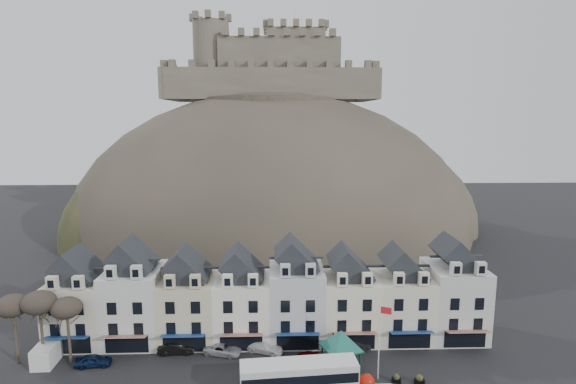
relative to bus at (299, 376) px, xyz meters
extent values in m
cube|color=beige|center=(-26.88, 12.20, 2.13)|extent=(6.80, 8.00, 8.00)
cube|color=black|center=(-26.88, 12.20, 7.33)|extent=(6.80, 5.76, 2.80)
cube|color=beige|center=(-28.38, 8.60, 7.03)|extent=(1.20, 0.80, 1.60)
cube|color=beige|center=(-25.39, 8.60, 7.03)|extent=(1.20, 0.80, 1.60)
cube|color=black|center=(-26.88, 8.17, -0.57)|extent=(5.10, 0.06, 2.20)
cube|color=navy|center=(-26.88, 7.50, 0.73)|extent=(5.10, 1.29, 0.43)
cube|color=silver|center=(-20.08, 12.20, 2.73)|extent=(6.80, 8.00, 9.20)
cube|color=black|center=(-20.08, 12.20, 8.53)|extent=(6.80, 5.76, 2.80)
cube|color=silver|center=(-21.58, 8.60, 8.23)|extent=(1.20, 0.80, 1.60)
cube|color=silver|center=(-18.59, 8.60, 8.23)|extent=(1.20, 0.80, 1.60)
cube|color=black|center=(-20.08, 8.17, -0.57)|extent=(5.10, 0.06, 2.20)
cube|color=maroon|center=(-20.08, 7.50, 0.73)|extent=(5.10, 1.29, 0.43)
cube|color=beige|center=(-13.28, 12.20, 2.13)|extent=(6.80, 8.00, 8.00)
cube|color=black|center=(-13.28, 12.20, 7.33)|extent=(6.80, 5.76, 2.80)
cube|color=beige|center=(-14.78, 8.60, 7.03)|extent=(1.20, 0.80, 1.60)
cube|color=beige|center=(-11.79, 8.60, 7.03)|extent=(1.20, 0.80, 1.60)
cube|color=black|center=(-13.28, 8.17, -0.57)|extent=(5.10, 0.06, 2.20)
cube|color=navy|center=(-13.28, 7.50, 0.73)|extent=(5.10, 1.29, 0.43)
cube|color=white|center=(-6.48, 12.20, 2.13)|extent=(6.80, 8.00, 8.00)
cube|color=black|center=(-6.48, 12.20, 7.33)|extent=(6.80, 5.76, 2.80)
cube|color=white|center=(-7.98, 8.60, 7.03)|extent=(1.20, 0.80, 1.60)
cube|color=white|center=(-4.99, 8.60, 7.03)|extent=(1.20, 0.80, 1.60)
cube|color=black|center=(-6.48, 8.17, -0.57)|extent=(5.10, 0.06, 2.20)
cube|color=maroon|center=(-6.48, 7.50, 0.73)|extent=(5.10, 1.29, 0.43)
cube|color=silver|center=(0.32, 12.20, 2.73)|extent=(6.80, 8.00, 9.20)
cube|color=black|center=(0.32, 12.20, 8.53)|extent=(6.80, 5.76, 2.80)
cube|color=silver|center=(-1.18, 8.60, 8.23)|extent=(1.20, 0.80, 1.60)
cube|color=silver|center=(1.81, 8.60, 8.23)|extent=(1.20, 0.80, 1.60)
cube|color=black|center=(0.32, 8.17, -0.57)|extent=(5.10, 0.06, 2.20)
cube|color=navy|center=(0.32, 7.50, 0.73)|extent=(5.10, 1.29, 0.43)
cube|color=white|center=(7.12, 12.20, 2.13)|extent=(6.80, 8.00, 8.00)
cube|color=black|center=(7.12, 12.20, 7.33)|extent=(6.80, 5.76, 2.80)
cube|color=white|center=(5.62, 8.60, 7.03)|extent=(1.20, 0.80, 1.60)
cube|color=white|center=(8.61, 8.60, 7.03)|extent=(1.20, 0.80, 1.60)
cube|color=black|center=(7.12, 8.17, -0.57)|extent=(5.10, 0.06, 2.20)
cube|color=maroon|center=(7.12, 7.50, 0.73)|extent=(5.10, 1.29, 0.43)
cube|color=silver|center=(13.92, 12.20, 2.13)|extent=(6.80, 8.00, 8.00)
cube|color=black|center=(13.92, 12.20, 7.33)|extent=(6.80, 5.76, 2.80)
cube|color=silver|center=(12.42, 8.60, 7.03)|extent=(1.20, 0.80, 1.60)
cube|color=silver|center=(15.41, 8.60, 7.03)|extent=(1.20, 0.80, 1.60)
cube|color=black|center=(13.92, 8.17, -0.57)|extent=(5.10, 0.06, 2.20)
cube|color=navy|center=(13.92, 7.50, 0.73)|extent=(5.10, 1.29, 0.43)
cube|color=silver|center=(20.72, 12.20, 2.73)|extent=(6.80, 8.00, 9.20)
cube|color=black|center=(20.72, 12.20, 8.53)|extent=(6.80, 5.76, 2.80)
cube|color=silver|center=(19.22, 8.60, 8.23)|extent=(1.20, 0.80, 1.60)
cube|color=silver|center=(22.21, 8.60, 8.23)|extent=(1.20, 0.80, 1.60)
cube|color=black|center=(20.72, 8.17, -0.57)|extent=(5.10, 0.06, 2.20)
cube|color=maroon|center=(20.72, 7.50, 0.73)|extent=(5.10, 1.29, 0.43)
ellipsoid|color=#3C372E|center=(-3.08, 66.20, -1.87)|extent=(96.00, 76.00, 68.00)
ellipsoid|color=#29381C|center=(-25.08, 60.20, -1.87)|extent=(52.00, 44.00, 42.00)
ellipsoid|color=#3C372E|center=(20.92, 70.20, -1.87)|extent=(56.00, 48.00, 46.00)
ellipsoid|color=#29381C|center=(-7.08, 52.20, -1.87)|extent=(40.00, 28.00, 28.00)
ellipsoid|color=#3C372E|center=(6.92, 54.20, -1.87)|extent=(36.00, 28.00, 24.00)
cylinder|color=#3C372E|center=(-3.08, 66.20, 29.13)|extent=(30.00, 30.00, 3.00)
cube|color=brown|center=(-3.08, 62.20, 33.63)|extent=(48.00, 2.20, 7.00)
cube|color=brown|center=(-3.08, 82.20, 33.63)|extent=(48.00, 2.20, 7.00)
cube|color=brown|center=(-27.08, 72.20, 33.63)|extent=(2.20, 22.00, 7.00)
cube|color=brown|center=(20.92, 72.20, 33.63)|extent=(2.20, 22.00, 7.00)
cube|color=brown|center=(-1.08, 72.20, 39.13)|extent=(28.00, 18.00, 10.00)
cube|color=brown|center=(2.92, 74.20, 40.63)|extent=(14.00, 12.00, 13.00)
cylinder|color=brown|center=(-17.08, 68.20, 39.13)|extent=(8.40, 8.40, 18.00)
cylinder|color=silver|center=(2.92, 74.20, 49.63)|extent=(0.16, 0.16, 5.00)
cylinder|color=#392D24|center=(-32.08, 6.70, 1.00)|extent=(0.32, 0.32, 5.74)
ellipsoid|color=#383028|center=(-32.08, 6.70, 5.10)|extent=(3.61, 3.61, 2.54)
cylinder|color=#392D24|center=(-29.08, 6.70, 1.14)|extent=(0.32, 0.32, 6.02)
ellipsoid|color=#383028|center=(-29.08, 6.70, 5.44)|extent=(3.78, 3.78, 2.67)
cylinder|color=#392D24|center=(-26.08, 6.70, 0.86)|extent=(0.32, 0.32, 5.46)
ellipsoid|color=#383028|center=(-26.08, 6.70, 4.76)|extent=(3.43, 3.43, 2.42)
cube|color=silver|center=(0.00, 0.00, 0.10)|extent=(12.19, 3.74, 2.75)
cube|color=black|center=(0.00, 0.00, 0.25)|extent=(11.95, 3.80, 1.04)
cube|color=silver|center=(0.00, 0.00, 1.35)|extent=(11.94, 3.61, 0.27)
cube|color=orange|center=(5.92, 0.51, 1.16)|extent=(0.18, 1.31, 0.31)
cylinder|color=black|center=(3.48, 1.53, -1.38)|extent=(1.07, 0.44, 1.05)
cylinder|color=black|center=(-3.93, 0.90, -1.38)|extent=(1.07, 0.44, 1.05)
cube|color=black|center=(2.90, 4.78, -0.50)|extent=(0.22, 0.22, 2.75)
cube|color=black|center=(5.80, 5.86, -0.50)|extent=(0.22, 0.22, 2.75)
cube|color=black|center=(3.98, 1.88, -0.50)|extent=(0.22, 0.22, 2.75)
cube|color=black|center=(6.88, 2.96, -0.50)|extent=(0.22, 0.22, 2.75)
cube|color=black|center=(4.89, 3.87, 0.88)|extent=(4.87, 4.87, 0.14)
cone|color=#145846|center=(4.89, 3.87, 1.91)|extent=(7.11, 7.11, 2.06)
sphere|color=#B5180A|center=(6.92, -0.33, -0.61)|extent=(1.71, 1.71, 1.71)
cylinder|color=silver|center=(8.69, 2.20, 2.42)|extent=(0.13, 0.13, 8.58)
cube|color=red|center=(9.24, 1.98, 6.07)|extent=(1.11, 0.47, 0.75)
cube|color=white|center=(-28.66, 7.10, -0.72)|extent=(2.40, 5.14, 2.31)
cube|color=black|center=(-28.66, 7.10, -0.28)|extent=(2.09, 0.17, 0.99)
cube|color=black|center=(12.90, 1.14, -1.61)|extent=(1.16, 0.75, 0.53)
sphere|color=#29381C|center=(12.90, 1.14, -1.18)|extent=(0.75, 0.75, 0.75)
cube|color=black|center=(10.51, 1.47, -1.63)|extent=(1.09, 0.81, 0.49)
sphere|color=#29381C|center=(10.51, 1.47, -1.23)|extent=(0.69, 0.69, 0.69)
imported|color=#0B1939|center=(-23.08, 5.70, -1.19)|extent=(4.13, 2.03, 1.36)
imported|color=black|center=(-14.24, 8.20, -1.16)|extent=(4.38, 1.70, 1.42)
imported|color=#B3B6BB|center=(-8.68, 7.85, -1.24)|extent=(4.82, 3.09, 1.26)
imported|color=white|center=(-3.70, 8.20, -1.20)|extent=(4.97, 3.39, 1.34)
imported|color=#5E0505|center=(1.39, 5.70, -1.21)|extent=(4.17, 2.97, 1.32)
imported|color=black|center=(6.92, 8.20, -1.15)|extent=(4.61, 2.47, 1.44)
camera|label=1|loc=(-2.43, -42.06, 26.14)|focal=28.00mm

